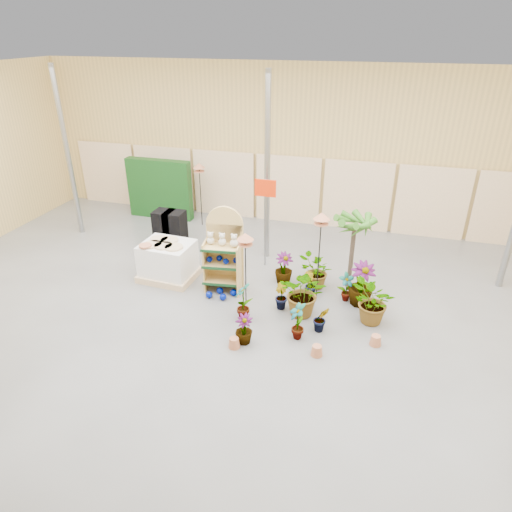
% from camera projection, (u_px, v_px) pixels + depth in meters
% --- Properties ---
extents(room, '(15.20, 12.10, 4.70)m').
position_uv_depth(room, '(232.00, 210.00, 8.56)').
color(room, '#5B5B5B').
rests_on(room, ground).
extents(display_shelf, '(0.86, 0.61, 1.92)m').
position_uv_depth(display_shelf, '(224.00, 253.00, 9.96)').
color(display_shelf, tan).
rests_on(display_shelf, ground).
extents(teddy_bears, '(0.71, 0.18, 0.30)m').
position_uv_depth(teddy_bears, '(223.00, 240.00, 9.72)').
color(teddy_bears, beige).
rests_on(teddy_bears, display_shelf).
extents(gazing_balls_shelf, '(0.71, 0.24, 0.13)m').
position_uv_depth(gazing_balls_shelf, '(223.00, 260.00, 9.92)').
color(gazing_balls_shelf, '#001086').
rests_on(gazing_balls_shelf, display_shelf).
extents(gazing_balls_floor, '(0.63, 0.39, 0.15)m').
position_uv_depth(gazing_balls_floor, '(221.00, 294.00, 9.96)').
color(gazing_balls_floor, '#001086').
rests_on(gazing_balls_floor, ground).
extents(pallet_stack, '(1.29, 1.10, 0.92)m').
position_uv_depth(pallet_stack, '(168.00, 261.00, 10.56)').
color(pallet_stack, '#D2B187').
rests_on(pallet_stack, ground).
extents(charcoal_planters, '(0.80, 0.50, 1.00)m').
position_uv_depth(charcoal_planters, '(170.00, 229.00, 12.06)').
color(charcoal_planters, black).
rests_on(charcoal_planters, ground).
extents(trellis_stock, '(2.00, 0.30, 1.80)m').
position_uv_depth(trellis_stock, '(160.00, 189.00, 13.78)').
color(trellis_stock, '#113D12').
rests_on(trellis_stock, ground).
extents(offer_sign, '(0.50, 0.08, 2.20)m').
position_uv_depth(offer_sign, '(265.00, 206.00, 10.60)').
color(offer_sign, gray).
rests_on(offer_sign, ground).
extents(bird_table_front, '(0.34, 0.34, 1.65)m').
position_uv_depth(bird_table_front, '(245.00, 239.00, 9.05)').
color(bird_table_front, black).
rests_on(bird_table_front, ground).
extents(bird_table_right, '(0.34, 0.34, 1.98)m').
position_uv_depth(bird_table_right, '(321.00, 219.00, 9.15)').
color(bird_table_right, black).
rests_on(bird_table_right, ground).
extents(bird_table_back, '(0.34, 0.34, 1.88)m').
position_uv_depth(bird_table_back, '(199.00, 168.00, 12.82)').
color(bird_table_back, black).
rests_on(bird_table_back, ground).
extents(palm, '(0.70, 0.70, 1.82)m').
position_uv_depth(palm, '(355.00, 223.00, 9.72)').
color(palm, '#44362B').
rests_on(palm, ground).
extents(potted_plant_0, '(0.31, 0.45, 0.84)m').
position_uv_depth(potted_plant_0, '(243.00, 301.00, 9.08)').
color(potted_plant_0, '#316A1B').
rests_on(potted_plant_0, ground).
extents(potted_plant_1, '(0.39, 0.40, 0.56)m').
position_uv_depth(potted_plant_1, '(281.00, 296.00, 9.49)').
color(potted_plant_1, '#316A1B').
rests_on(potted_plant_1, ground).
extents(potted_plant_2, '(0.98, 0.86, 1.03)m').
position_uv_depth(potted_plant_2, '(304.00, 293.00, 9.15)').
color(potted_plant_2, '#316A1B').
rests_on(potted_plant_2, ground).
extents(potted_plant_3, '(0.70, 0.70, 0.96)m').
position_uv_depth(potted_plant_3, '(361.00, 284.00, 9.52)').
color(potted_plant_3, '#316A1B').
rests_on(potted_plant_3, ground).
extents(potted_plant_4, '(0.42, 0.37, 0.66)m').
position_uv_depth(potted_plant_4, '(346.00, 287.00, 9.71)').
color(potted_plant_4, '#316A1B').
rests_on(potted_plant_4, ground).
extents(potted_plant_5, '(0.33, 0.28, 0.55)m').
position_uv_depth(potted_plant_5, '(309.00, 285.00, 9.92)').
color(potted_plant_5, '#316A1B').
rests_on(potted_plant_5, ground).
extents(potted_plant_6, '(0.92, 0.95, 0.81)m').
position_uv_depth(potted_plant_6, '(316.00, 272.00, 10.16)').
color(potted_plant_6, '#316A1B').
rests_on(potted_plant_6, ground).
extents(potted_plant_7, '(0.36, 0.36, 0.59)m').
position_uv_depth(potted_plant_7, '(244.00, 329.00, 8.43)').
color(potted_plant_7, '#316A1B').
rests_on(potted_plant_7, ground).
extents(potted_plant_8, '(0.40, 0.48, 0.77)m').
position_uv_depth(potted_plant_8, '(298.00, 321.00, 8.51)').
color(potted_plant_8, '#316A1B').
rests_on(potted_plant_8, ground).
extents(potted_plant_9, '(0.37, 0.34, 0.55)m').
position_uv_depth(potted_plant_9, '(321.00, 319.00, 8.76)').
color(potted_plant_9, '#316A1B').
rests_on(potted_plant_9, ground).
extents(potted_plant_10, '(0.96, 1.04, 0.94)m').
position_uv_depth(potted_plant_10, '(373.00, 303.00, 8.90)').
color(potted_plant_10, '#316A1B').
rests_on(potted_plant_10, ground).
extents(potted_plant_11, '(0.58, 0.58, 0.74)m').
position_uv_depth(potted_plant_11, '(284.00, 268.00, 10.38)').
color(potted_plant_11, '#316A1B').
rests_on(potted_plant_11, ground).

